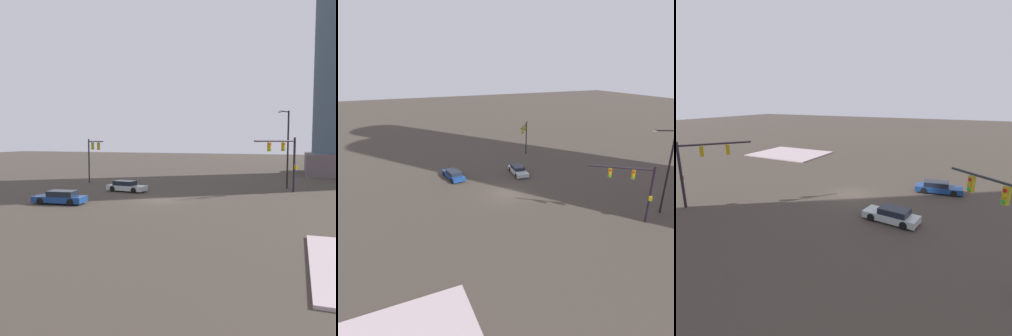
# 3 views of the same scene
# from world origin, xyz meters

# --- Properties ---
(ground_plane) EXTENTS (237.86, 237.86, 0.00)m
(ground_plane) POSITION_xyz_m (0.00, 0.00, 0.00)
(ground_plane) COLOR #3F372E
(sidewalk_corner) EXTENTS (12.54, 9.87, 0.15)m
(sidewalk_corner) POSITION_xyz_m (19.35, -14.49, 0.07)
(sidewalk_corner) COLOR #B49EA2
(sidewalk_corner) RESTS_ON ground
(traffic_signal_near_corner) EXTENTS (4.12, 3.35, 5.94)m
(traffic_signal_near_corner) POSITION_xyz_m (-13.15, 9.52, 4.27)
(traffic_signal_near_corner) COLOR #1F2527
(traffic_signal_near_corner) RESTS_ON ground
(traffic_signal_opposite_side) EXTENTS (4.29, 5.09, 6.12)m
(traffic_signal_opposite_side) POSITION_xyz_m (11.21, 9.10, 4.22)
(traffic_signal_opposite_side) COLOR black
(traffic_signal_opposite_side) RESTS_ON ground
(sedan_car_approaching) EXTENTS (4.68, 2.24, 1.21)m
(sedan_car_approaching) POSITION_xyz_m (-5.82, 4.56, 0.57)
(sedan_car_approaching) COLOR #ACBAB7
(sedan_car_approaching) RESTS_ON ground
(sedan_car_waiting_far) EXTENTS (4.95, 2.36, 1.21)m
(sedan_car_waiting_far) POSITION_xyz_m (-8.01, -4.68, 0.58)
(sedan_car_waiting_far) COLOR navy
(sedan_car_waiting_far) RESTS_ON ground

